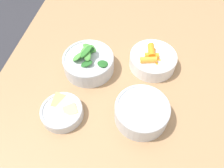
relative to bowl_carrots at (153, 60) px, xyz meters
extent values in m
plane|color=#2D2D33|center=(0.06, -0.08, -0.77)|extent=(10.00, 10.00, 0.00)
cube|color=#99724C|center=(0.06, -0.08, -0.04)|extent=(1.33, 0.91, 0.03)
cube|color=olive|center=(-0.55, -0.47, -0.41)|extent=(0.06, 0.06, 0.71)
cube|color=olive|center=(-0.55, 0.31, -0.41)|extent=(0.06, 0.06, 0.71)
cylinder|color=white|center=(0.00, 0.00, -0.01)|extent=(0.16, 0.16, 0.05)
torus|color=white|center=(0.00, 0.00, 0.02)|extent=(0.16, 0.16, 0.01)
cylinder|color=orange|center=(0.01, 0.00, 0.01)|extent=(0.03, 0.06, 0.02)
cylinder|color=orange|center=(0.02, 0.00, 0.01)|extent=(0.05, 0.04, 0.02)
cylinder|color=orange|center=(-0.01, 0.00, 0.01)|extent=(0.05, 0.02, 0.02)
cylinder|color=orange|center=(-0.01, 0.03, 0.01)|extent=(0.05, 0.06, 0.02)
cylinder|color=orange|center=(0.00, 0.00, 0.01)|extent=(0.05, 0.04, 0.02)
cylinder|color=orange|center=(0.01, -0.01, 0.02)|extent=(0.03, 0.05, 0.02)
cylinder|color=orange|center=(-0.01, -0.01, 0.03)|extent=(0.06, 0.03, 0.02)
cylinder|color=orange|center=(0.03, -0.02, 0.03)|extent=(0.03, 0.06, 0.02)
cylinder|color=silver|center=(0.05, -0.22, 0.00)|extent=(0.18, 0.18, 0.06)
torus|color=silver|center=(0.05, -0.22, 0.03)|extent=(0.18, 0.18, 0.01)
ellipsoid|color=#235B23|center=(0.07, -0.17, 0.02)|extent=(0.07, 0.06, 0.03)
ellipsoid|color=#4C933D|center=(0.04, -0.23, 0.04)|extent=(0.05, 0.07, 0.05)
ellipsoid|color=#4C933D|center=(0.02, -0.22, 0.04)|extent=(0.04, 0.06, 0.04)
ellipsoid|color=#235B23|center=(0.05, -0.22, 0.05)|extent=(0.06, 0.05, 0.02)
ellipsoid|color=#235B23|center=(0.09, -0.22, 0.03)|extent=(0.04, 0.05, 0.04)
ellipsoid|color=#2D7028|center=(0.05, -0.23, 0.05)|extent=(0.06, 0.06, 0.06)
ellipsoid|color=#4C933D|center=(0.06, -0.25, 0.03)|extent=(0.07, 0.05, 0.05)
ellipsoid|color=#4C933D|center=(0.07, -0.22, 0.05)|extent=(0.04, 0.04, 0.04)
cylinder|color=silver|center=(0.22, -0.02, 0.00)|extent=(0.16, 0.16, 0.06)
torus|color=silver|center=(0.22, -0.02, 0.03)|extent=(0.16, 0.16, 0.01)
cylinder|color=brown|center=(0.22, -0.02, -0.01)|extent=(0.15, 0.15, 0.03)
ellipsoid|color=#8E5B3D|center=(0.28, 0.00, 0.01)|extent=(0.01, 0.01, 0.01)
ellipsoid|color=#A36B4C|center=(0.25, -0.04, 0.01)|extent=(0.01, 0.01, 0.01)
ellipsoid|color=#A36B4C|center=(0.20, -0.04, 0.02)|extent=(0.01, 0.01, 0.01)
ellipsoid|color=#8E5B3D|center=(0.22, -0.06, 0.02)|extent=(0.01, 0.01, 0.01)
ellipsoid|color=#AD7551|center=(0.27, 0.00, 0.01)|extent=(0.01, 0.01, 0.01)
ellipsoid|color=#8E5B3D|center=(0.27, -0.04, 0.01)|extent=(0.01, 0.01, 0.01)
ellipsoid|color=#A36B4C|center=(0.21, 0.03, 0.01)|extent=(0.01, 0.01, 0.01)
ellipsoid|color=#A36B4C|center=(0.22, 0.05, 0.02)|extent=(0.01, 0.01, 0.01)
ellipsoid|color=#8E5B3D|center=(0.19, 0.02, 0.01)|extent=(0.01, 0.01, 0.01)
cylinder|color=tan|center=(0.27, -0.04, 0.02)|extent=(0.02, 0.02, 0.01)
cylinder|color=tan|center=(0.22, 0.00, 0.02)|extent=(0.03, 0.03, 0.01)
cylinder|color=beige|center=(0.22, -0.03, 0.02)|extent=(0.03, 0.03, 0.01)
cylinder|color=silver|center=(0.25, -0.26, -0.01)|extent=(0.13, 0.13, 0.03)
torus|color=silver|center=(0.25, -0.26, 0.00)|extent=(0.13, 0.13, 0.01)
cube|color=tan|center=(0.25, -0.29, -0.01)|extent=(0.06, 0.06, 0.01)
cube|color=tan|center=(0.25, -0.25, -0.01)|extent=(0.05, 0.05, 0.01)
cube|color=tan|center=(0.22, -0.27, 0.00)|extent=(0.05, 0.06, 0.02)
cube|color=tan|center=(0.25, -0.23, 0.00)|extent=(0.05, 0.05, 0.02)
camera|label=1|loc=(0.55, -0.05, 0.57)|focal=35.00mm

